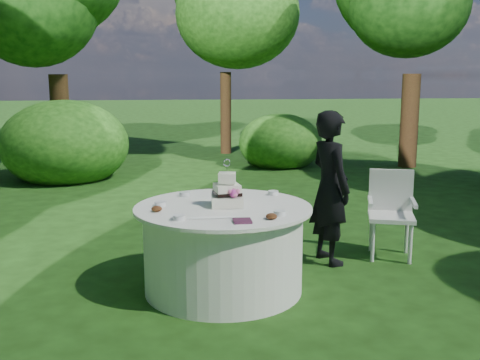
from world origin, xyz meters
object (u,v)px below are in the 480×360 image
object	(u,v)px
cake	(227,193)
table	(223,248)
guest	(330,188)
napkins	(242,221)
chair	(391,207)

from	to	relation	value
cake	table	bearing A→B (deg)	-174.84
guest	napkins	bearing A→B (deg)	123.96
guest	table	size ratio (longest dim) A/B	1.00
guest	chair	world-z (taller)	guest
napkins	chair	bearing A→B (deg)	36.92
table	cake	world-z (taller)	cake
table	chair	world-z (taller)	chair
napkins	cake	distance (m)	0.57
guest	chair	xyz separation A→B (m)	(0.71, 0.13, -0.26)
napkins	table	xyz separation A→B (m)	(-0.10, 0.56, -0.39)
guest	cake	distance (m)	1.29
napkins	table	distance (m)	0.69
napkins	guest	world-z (taller)	guest
table	guest	bearing A→B (deg)	28.98
guest	table	world-z (taller)	guest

